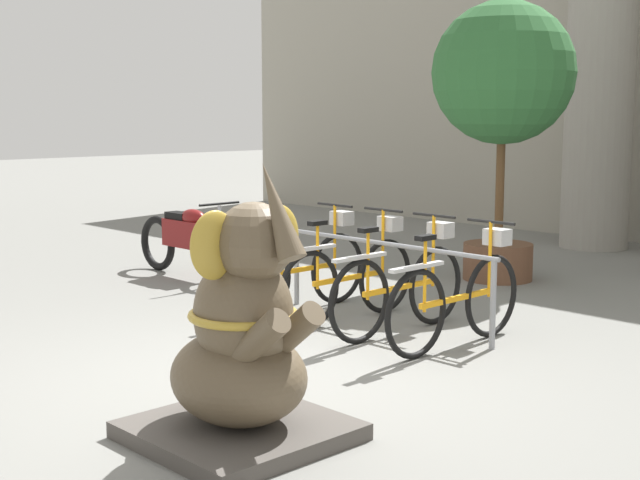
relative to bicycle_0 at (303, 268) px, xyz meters
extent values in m
plane|color=slate|center=(1.44, -1.81, -0.42)|extent=(60.00, 60.00, 0.00)
cylinder|color=gray|center=(-0.12, 5.79, 2.08)|extent=(0.95, 0.95, 5.00)
cylinder|color=gray|center=(-0.25, 0.14, -0.05)|extent=(0.05, 0.05, 0.75)
cylinder|color=gray|center=(2.14, 0.14, -0.05)|extent=(0.05, 0.05, 0.75)
cylinder|color=gray|center=(0.94, 0.14, 0.33)|extent=(2.49, 0.04, 0.04)
torus|color=black|center=(0.00, 0.47, -0.06)|extent=(0.05, 0.72, 0.72)
torus|color=black|center=(0.00, -0.53, -0.06)|extent=(0.05, 0.72, 0.72)
cube|color=orange|center=(0.00, -0.03, -0.01)|extent=(0.04, 0.90, 0.04)
cube|color=#BCBCBC|center=(0.00, -0.53, 0.32)|extent=(0.06, 0.60, 0.03)
cylinder|color=orange|center=(0.00, -0.43, 0.23)|extent=(0.03, 0.03, 0.58)
cube|color=black|center=(0.00, -0.43, 0.54)|extent=(0.08, 0.18, 0.04)
cylinder|color=orange|center=(0.00, 0.43, 0.26)|extent=(0.03, 0.03, 0.65)
cylinder|color=black|center=(0.00, 0.43, 0.59)|extent=(0.48, 0.03, 0.03)
cube|color=#BCBCBC|center=(0.00, 0.53, 0.45)|extent=(0.20, 0.16, 0.14)
torus|color=black|center=(0.63, 0.50, -0.06)|extent=(0.05, 0.72, 0.72)
torus|color=black|center=(0.63, -0.51, -0.06)|extent=(0.05, 0.72, 0.72)
cube|color=orange|center=(0.63, -0.01, -0.01)|extent=(0.04, 0.90, 0.04)
cube|color=#BCBCBC|center=(0.63, -0.51, 0.32)|extent=(0.06, 0.60, 0.03)
cylinder|color=orange|center=(0.63, -0.41, 0.23)|extent=(0.03, 0.03, 0.58)
cube|color=black|center=(0.63, -0.41, 0.54)|extent=(0.08, 0.18, 0.04)
cylinder|color=orange|center=(0.63, 0.46, 0.26)|extent=(0.03, 0.03, 0.65)
cylinder|color=black|center=(0.63, 0.46, 0.59)|extent=(0.48, 0.03, 0.03)
cube|color=#BCBCBC|center=(0.63, 0.56, 0.45)|extent=(0.20, 0.16, 0.14)
torus|color=black|center=(1.26, 0.48, -0.06)|extent=(0.05, 0.72, 0.72)
torus|color=black|center=(1.26, -0.52, -0.06)|extent=(0.05, 0.72, 0.72)
cube|color=orange|center=(1.26, -0.02, -0.01)|extent=(0.04, 0.90, 0.04)
cube|color=#BCBCBC|center=(1.26, -0.52, 0.32)|extent=(0.06, 0.60, 0.03)
cylinder|color=orange|center=(1.26, -0.42, 0.23)|extent=(0.03, 0.03, 0.58)
cube|color=black|center=(1.26, -0.42, 0.54)|extent=(0.08, 0.18, 0.04)
cylinder|color=orange|center=(1.26, 0.44, 0.26)|extent=(0.03, 0.03, 0.65)
cylinder|color=black|center=(1.26, 0.44, 0.59)|extent=(0.48, 0.03, 0.03)
cube|color=#BCBCBC|center=(1.26, 0.54, 0.45)|extent=(0.20, 0.16, 0.14)
torus|color=black|center=(1.89, 0.47, -0.06)|extent=(0.05, 0.72, 0.72)
torus|color=black|center=(1.89, -0.54, -0.06)|extent=(0.05, 0.72, 0.72)
cube|color=orange|center=(1.89, -0.03, -0.01)|extent=(0.04, 0.90, 0.04)
cube|color=#BCBCBC|center=(1.89, -0.54, 0.32)|extent=(0.06, 0.60, 0.03)
cylinder|color=orange|center=(1.89, -0.44, 0.23)|extent=(0.03, 0.03, 0.58)
cube|color=black|center=(1.89, -0.44, 0.54)|extent=(0.08, 0.18, 0.04)
cylinder|color=orange|center=(1.89, 0.43, 0.26)|extent=(0.03, 0.03, 0.65)
cylinder|color=black|center=(1.89, 0.43, 0.59)|extent=(0.48, 0.03, 0.03)
cube|color=#BCBCBC|center=(1.89, 0.53, 0.45)|extent=(0.20, 0.16, 0.14)
cube|color=#4C4742|center=(2.30, -2.64, -0.37)|extent=(1.13, 1.13, 0.10)
ellipsoid|color=brown|center=(2.30, -2.64, -0.04)|extent=(0.87, 0.77, 0.56)
ellipsoid|color=brown|center=(2.35, -2.64, 0.35)|extent=(0.62, 0.56, 0.72)
sphere|color=brown|center=(2.45, -2.64, 0.78)|extent=(0.46, 0.46, 0.46)
ellipsoid|color=#B79333|center=(2.39, -2.41, 0.78)|extent=(0.08, 0.33, 0.39)
ellipsoid|color=#B79333|center=(2.39, -2.87, 0.78)|extent=(0.08, 0.33, 0.39)
cone|color=brown|center=(2.65, -2.64, 0.98)|extent=(0.39, 0.16, 0.58)
cylinder|color=brown|center=(2.63, -2.51, 0.27)|extent=(0.46, 0.15, 0.41)
cylinder|color=brown|center=(2.63, -2.77, 0.27)|extent=(0.46, 0.15, 0.41)
torus|color=#B79333|center=(2.35, -2.64, 0.35)|extent=(0.65, 0.65, 0.05)
torus|color=black|center=(-1.57, 0.22, -0.08)|extent=(0.67, 0.09, 0.67)
torus|color=black|center=(-2.88, 0.22, -0.08)|extent=(0.67, 0.09, 0.67)
cube|color=maroon|center=(-2.23, 0.22, 0.10)|extent=(0.78, 0.22, 0.32)
ellipsoid|color=maroon|center=(-2.13, 0.22, 0.30)|extent=(0.40, 0.20, 0.20)
cube|color=black|center=(-2.41, 0.22, 0.30)|extent=(0.36, 0.18, 0.08)
cylinder|color=#99999E|center=(-1.62, 0.22, 0.20)|extent=(0.04, 0.04, 0.56)
cylinder|color=black|center=(-1.62, 0.22, 0.50)|extent=(0.03, 0.55, 0.03)
cylinder|color=brown|center=(0.36, 2.74, -0.21)|extent=(0.80, 0.80, 0.42)
cylinder|color=brown|center=(0.36, 2.74, 0.65)|extent=(0.10, 0.10, 1.30)
sphere|color=#2D6633|center=(0.36, 2.74, 1.95)|extent=(1.62, 1.62, 1.62)
camera|label=1|loc=(6.31, -5.81, 1.52)|focal=50.00mm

